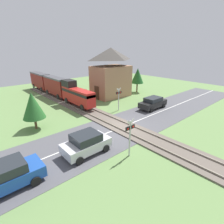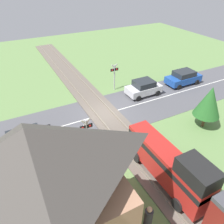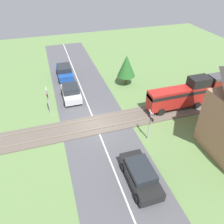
{
  "view_description": "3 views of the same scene",
  "coord_description": "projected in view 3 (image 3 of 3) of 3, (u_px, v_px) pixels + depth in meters",
  "views": [
    {
      "loc": [
        -11.6,
        -11.43,
        7.7
      ],
      "look_at": [
        0.0,
        1.61,
        1.2
      ],
      "focal_mm": 28.0,
      "sensor_mm": 36.0,
      "label": 1
    },
    {
      "loc": [
        7.1,
        15.16,
        11.34
      ],
      "look_at": [
        0.0,
        1.61,
        1.2
      ],
      "focal_mm": 35.0,
      "sensor_mm": 36.0,
      "label": 2
    },
    {
      "loc": [
        15.75,
        -3.36,
        13.19
      ],
      "look_at": [
        0.0,
        1.61,
        1.2
      ],
      "focal_mm": 35.0,
      "sensor_mm": 36.0,
      "label": 3
    }
  ],
  "objects": [
    {
      "name": "car_behind_queue",
      "position": [
        64.0,
        72.0,
        28.26
      ],
      "size": [
        4.13,
        1.98,
        1.61
      ],
      "color": "#1E4CA8",
      "rests_on": "ground_plane"
    },
    {
      "name": "ground_plane",
      "position": [
        96.0,
        125.0,
        20.72
      ],
      "size": [
        60.0,
        60.0,
        0.0
      ],
      "primitive_type": "plane",
      "color": "#66894C"
    },
    {
      "name": "crossing_signal_east_approach",
      "position": [
        150.0,
        122.0,
        18.09
      ],
      "size": [
        0.9,
        0.18,
        2.98
      ],
      "color": "#B7B7B7",
      "rests_on": "ground_plane"
    },
    {
      "name": "track_bed",
      "position": [
        96.0,
        125.0,
        20.68
      ],
      "size": [
        2.8,
        48.0,
        0.24
      ],
      "color": "#665B51",
      "rests_on": "ground_plane"
    },
    {
      "name": "tree_roadside_hedge",
      "position": [
        126.0,
        66.0,
        25.81
      ],
      "size": [
        2.15,
        2.15,
        3.73
      ],
      "color": "brown",
      "rests_on": "ground_plane"
    },
    {
      "name": "crossing_signal_west_approach",
      "position": [
        48.0,
        98.0,
        21.1
      ],
      "size": [
        0.9,
        0.18,
        2.98
      ],
      "color": "#B7B7B7",
      "rests_on": "ground_plane"
    },
    {
      "name": "car_near_crossing",
      "position": [
        71.0,
        92.0,
        24.0
      ],
      "size": [
        3.66,
        2.01,
        1.63
      ],
      "color": "silver",
      "rests_on": "ground_plane"
    },
    {
      "name": "road_surface",
      "position": [
        96.0,
        125.0,
        20.71
      ],
      "size": [
        48.0,
        6.4,
        0.02
      ],
      "color": "#515156",
      "rests_on": "ground_plane"
    },
    {
      "name": "pedestrian_by_station",
      "position": [
        210.0,
        114.0,
        20.78
      ],
      "size": [
        0.43,
        0.43,
        1.75
      ],
      "color": "#333338",
      "rests_on": "ground_plane"
    },
    {
      "name": "car_far_side",
      "position": [
        140.0,
        174.0,
        15.12
      ],
      "size": [
        4.15,
        1.85,
        1.53
      ],
      "color": "black",
      "rests_on": "ground_plane"
    }
  ]
}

